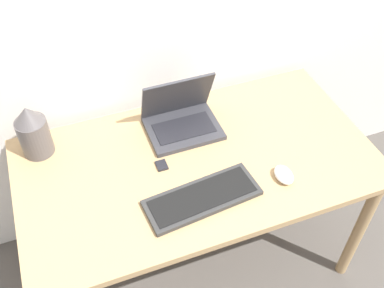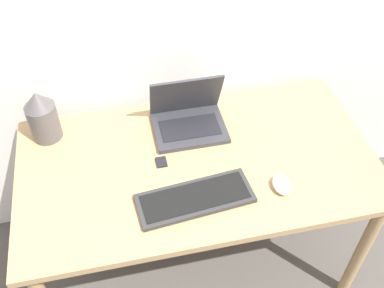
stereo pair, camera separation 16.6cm
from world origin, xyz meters
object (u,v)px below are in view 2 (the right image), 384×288
at_px(laptop, 188,116).
at_px(mp3_player, 161,162).
at_px(keyboard, 195,198).
at_px(mouse, 282,185).
at_px(vase, 42,116).

xyz_separation_m(laptop, mp3_player, (-0.14, -0.18, -0.05)).
relative_size(keyboard, mp3_player, 8.46).
xyz_separation_m(laptop, keyboard, (-0.06, -0.39, -0.04)).
distance_m(laptop, keyboard, 0.39).
bearing_deg(mouse, keyboard, 177.49).
bearing_deg(mp3_player, laptop, 51.77).
relative_size(vase, mp3_player, 4.45).
distance_m(keyboard, mouse, 0.32).
xyz_separation_m(vase, mp3_player, (0.43, -0.25, -0.11)).
bearing_deg(laptop, mouse, -56.65).
relative_size(keyboard, mouse, 4.52).
distance_m(keyboard, mp3_player, 0.22).
bearing_deg(vase, mp3_player, -30.01).
xyz_separation_m(keyboard, vase, (-0.51, 0.45, 0.10)).
bearing_deg(keyboard, mouse, -2.51).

